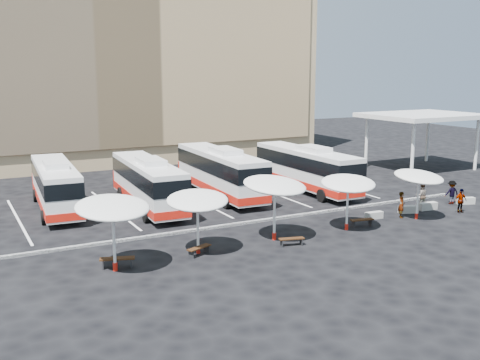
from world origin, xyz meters
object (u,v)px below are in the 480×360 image
sunshade_2 (275,186)px  sunshade_3 (348,184)px  wood_bench_0 (117,260)px  passenger_3 (452,192)px  conc_bench_2 (428,206)px  bus_1 (148,182)px  sunshade_1 (197,200)px  bus_2 (220,171)px  bus_0 (55,184)px  passenger_0 (402,205)px  wood_bench_1 (199,249)px  passenger_1 (422,196)px  sunshade_4 (419,177)px  sunshade_0 (113,208)px  passenger_2 (461,201)px  conc_bench_0 (374,215)px  wood_bench_2 (292,240)px  conc_bench_3 (466,201)px  conc_bench_1 (408,209)px  wood_bench_3 (362,221)px  bus_3 (306,167)px

sunshade_2 → sunshade_3: sunshade_2 is taller
wood_bench_0 → passenger_3: (24.17, 1.80, 0.44)m
sunshade_2 → conc_bench_2: size_ratio=3.29×
sunshade_3 → bus_1: bearing=128.6°
sunshade_1 → sunshade_2: sunshade_2 is taller
bus_2 → wood_bench_0: size_ratio=6.99×
bus_0 → sunshade_1: bearing=-65.8°
bus_1 → passenger_0: (13.25, -10.01, -0.96)m
wood_bench_0 → conc_bench_2: 21.48m
wood_bench_1 → passenger_1: (17.43, 2.15, 0.48)m
sunshade_4 → passenger_1: (2.55, 2.07, -1.85)m
sunshade_0 → passenger_2: (22.93, 0.12, -2.22)m
sunshade_0 → passenger_2: 23.03m
conc_bench_0 → wood_bench_2: bearing=-163.8°
conc_bench_0 → conc_bench_3: bearing=0.4°
sunshade_1 → sunshade_3: bearing=-1.0°
conc_bench_1 → passenger_0: size_ratio=0.76×
bus_2 → wood_bench_3: bearing=-69.1°
bus_0 → bus_1: (5.59, -2.35, 0.06)m
bus_0 → bus_2: bearing=-2.2°
passenger_3 → passenger_0: bearing=23.6°
wood_bench_0 → passenger_0: 18.42m
sunshade_3 → bus_2: bearing=102.2°
passenger_2 → sunshade_0: bearing=-171.6°
conc_bench_3 → passenger_0: size_ratio=0.74×
sunshade_0 → wood_bench_0: (0.20, 0.34, -2.63)m
bus_0 → sunshade_0: bearing=-84.8°
wood_bench_0 → passenger_0: passenger_0 is taller
wood_bench_3 → passenger_2: size_ratio=0.94×
bus_1 → sunshade_1: bus_1 is taller
bus_3 → sunshade_3: (-4.10, -10.15, 0.94)m
conc_bench_1 → passenger_3: size_ratio=0.77×
sunshade_3 → conc_bench_1: size_ratio=3.26×
bus_0 → conc_bench_3: bearing=-20.5°
bus_0 → passenger_0: bus_0 is taller
conc_bench_1 → sunshade_4: bearing=-114.8°
sunshade_1 → passenger_3: sunshade_1 is taller
sunshade_4 → conc_bench_3: sunshade_4 is taller
sunshade_4 → conc_bench_1: sunshade_4 is taller
wood_bench_0 → conc_bench_3: (25.03, 1.29, -0.15)m
bus_1 → wood_bench_0: bus_1 is taller
wood_bench_0 → wood_bench_2: 9.17m
wood_bench_3 → passenger_3: bearing=9.7°
bus_0 → sunshade_2: sunshade_2 is taller
bus_0 → passenger_0: size_ratio=6.50×
passenger_0 → passenger_2: (4.32, -0.85, -0.04)m
bus_2 → sunshade_0: (-11.27, -12.04, 1.13)m
sunshade_0 → sunshade_1: (4.44, 0.54, -0.25)m
bus_2 → passenger_1: 14.33m
conc_bench_2 → bus_0: bearing=151.9°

